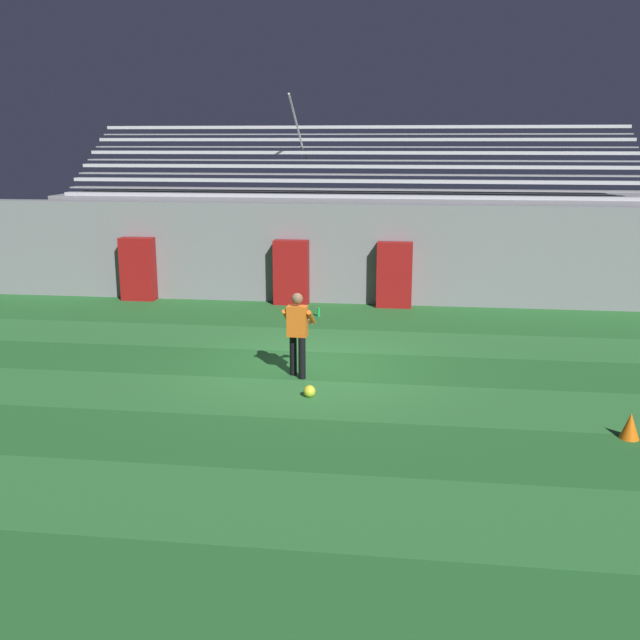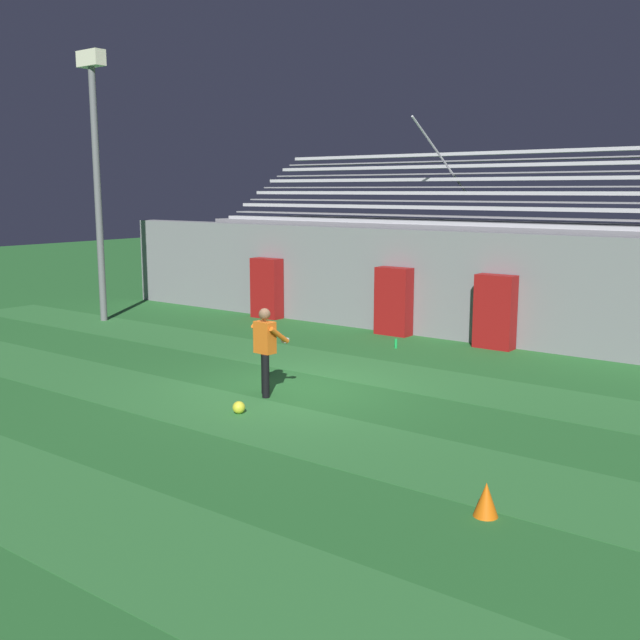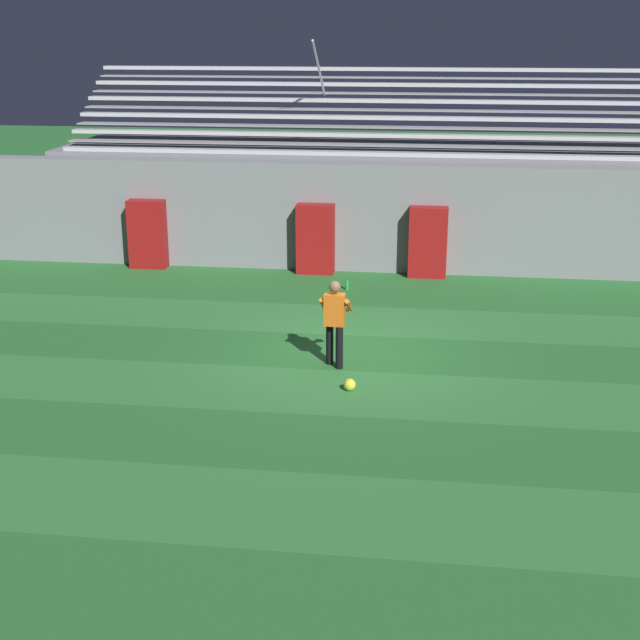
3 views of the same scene
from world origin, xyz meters
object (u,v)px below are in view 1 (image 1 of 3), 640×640
at_px(water_bottle, 319,312).
at_px(padding_pillar_gate_right, 394,275).
at_px(padding_pillar_gate_left, 291,272).
at_px(padding_pillar_far_left, 138,269).
at_px(soccer_ball, 309,391).
at_px(goalkeeper, 298,329).
at_px(traffic_cone, 630,426).

bearing_deg(water_bottle, padding_pillar_gate_right, 37.27).
bearing_deg(water_bottle, padding_pillar_gate_left, 123.71).
xyz_separation_m(padding_pillar_gate_right, padding_pillar_far_left, (-7.38, 0.00, 0.00)).
relative_size(padding_pillar_far_left, water_bottle, 7.55).
bearing_deg(soccer_ball, goalkeeper, 108.84).
height_order(padding_pillar_far_left, traffic_cone, padding_pillar_far_left).
bearing_deg(padding_pillar_gate_left, traffic_cone, -52.88).
xyz_separation_m(padding_pillar_gate_left, traffic_cone, (6.86, -9.06, -0.70)).
xyz_separation_m(padding_pillar_gate_left, water_bottle, (0.97, -1.46, -0.79)).
distance_m(padding_pillar_far_left, water_bottle, 5.71).
xyz_separation_m(goalkeeper, water_bottle, (-0.28, 5.15, -0.83)).
bearing_deg(padding_pillar_far_left, soccer_ball, -51.74).
height_order(padding_pillar_gate_left, soccer_ball, padding_pillar_gate_left).
bearing_deg(padding_pillar_gate_right, water_bottle, -142.73).
relative_size(padding_pillar_gate_right, traffic_cone, 4.31).
bearing_deg(traffic_cone, soccer_ball, 166.28).
height_order(goalkeeper, traffic_cone, goalkeeper).
relative_size(soccer_ball, water_bottle, 0.92).
relative_size(padding_pillar_gate_left, padding_pillar_gate_right, 1.00).
height_order(soccer_ball, traffic_cone, traffic_cone).
relative_size(padding_pillar_gate_left, traffic_cone, 4.31).
xyz_separation_m(padding_pillar_gate_right, traffic_cone, (3.97, -9.06, -0.70)).
xyz_separation_m(padding_pillar_gate_right, goalkeeper, (-1.64, -6.61, 0.05)).
xyz_separation_m(goalkeeper, soccer_ball, (0.40, -1.18, -0.84)).
bearing_deg(padding_pillar_gate_left, padding_pillar_far_left, 180.00).
distance_m(padding_pillar_gate_right, padding_pillar_far_left, 7.38).
distance_m(padding_pillar_far_left, traffic_cone, 14.54).
distance_m(padding_pillar_gate_right, traffic_cone, 9.92).
relative_size(padding_pillar_gate_left, water_bottle, 7.55).
height_order(goalkeeper, water_bottle, goalkeeper).
height_order(padding_pillar_far_left, goalkeeper, padding_pillar_far_left).
xyz_separation_m(padding_pillar_gate_left, padding_pillar_far_left, (-4.49, 0.00, 0.00)).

